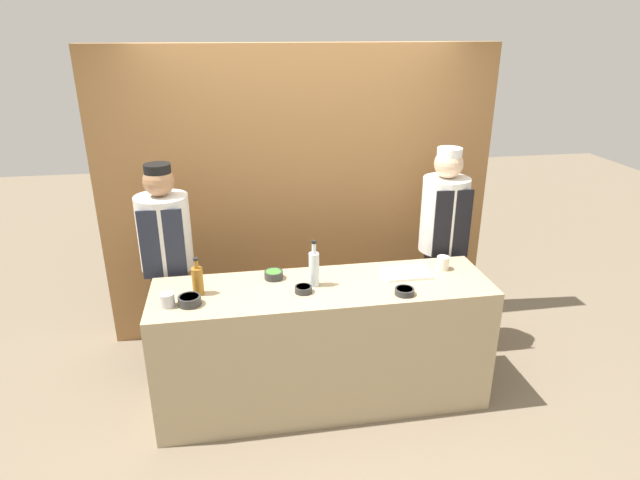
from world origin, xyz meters
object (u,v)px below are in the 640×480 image
bottle_clear (314,268)px  chef_right (442,244)px  sauce_bowl_orange (303,289)px  cutting_board (406,273)px  sauce_bowl_brown (404,291)px  chef_left (168,265)px  bottle_amber (198,280)px  cup_steel (167,300)px  sauce_bowl_green (274,274)px  cup_cream (443,263)px  sauce_bowl_purple (190,300)px

bottle_clear → chef_right: size_ratio=0.19×
sauce_bowl_orange → cutting_board: 0.76m
sauce_bowl_brown → chef_left: chef_left is taller
cutting_board → chef_right: (0.45, 0.48, -0.01)m
sauce_bowl_orange → bottle_amber: size_ratio=0.45×
bottle_amber → cup_steel: 0.23m
sauce_bowl_green → cup_steel: cup_steel is taller
sauce_bowl_brown → bottle_clear: (-0.55, 0.22, 0.10)m
bottle_clear → chef_left: chef_left is taller
cup_cream → bottle_clear: bearing=-174.0°
sauce_bowl_brown → sauce_bowl_purple: (-1.35, 0.09, 0.01)m
sauce_bowl_brown → sauce_bowl_purple: bearing=176.2°
sauce_bowl_orange → cup_cream: cup_cream is taller
sauce_bowl_purple → cutting_board: bearing=7.5°
cup_steel → sauce_bowl_purple: bearing=-1.0°
cutting_board → cup_steel: (-1.59, -0.19, 0.03)m
chef_left → cutting_board: bearing=-16.3°
sauce_bowl_orange → sauce_bowl_green: bearing=125.8°
bottle_clear → chef_left: (-0.99, 0.54, -0.15)m
chef_right → bottle_clear: bearing=-153.9°
sauce_bowl_purple → chef_left: chef_left is taller
sauce_bowl_brown → cup_steel: bearing=176.4°
sauce_bowl_green → sauce_bowl_brown: bearing=-24.9°
sauce_bowl_green → sauce_bowl_orange: bearing=-54.2°
sauce_bowl_orange → bottle_amber: 0.68m
sauce_bowl_brown → sauce_bowl_purple: sauce_bowl_purple is taller
sauce_bowl_purple → sauce_bowl_green: bearing=27.4°
sauce_bowl_brown → bottle_amber: size_ratio=0.50×
cup_cream → chef_left: (-1.93, 0.45, -0.07)m
bottle_clear → cup_steel: bearing=-172.0°
bottle_clear → chef_right: 1.24m
bottle_amber → chef_left: size_ratio=0.15×
sauce_bowl_green → bottle_clear: bottle_clear is taller
sauce_bowl_orange → cup_cream: size_ratio=1.18×
sauce_bowl_purple → cutting_board: size_ratio=0.45×
cup_cream → chef_right: size_ratio=0.06×
cutting_board → chef_left: bearing=163.7°
sauce_bowl_green → chef_right: size_ratio=0.08×
bottle_clear → chef_left: size_ratio=0.20×
sauce_bowl_orange → chef_right: chef_right is taller
sauce_bowl_green → cutting_board: 0.92m
sauce_bowl_brown → bottle_amber: (-1.30, 0.23, 0.08)m
chef_left → bottle_amber: bearing=-65.8°
sauce_bowl_green → sauce_bowl_purple: bearing=-152.6°
chef_right → chef_left: bearing=180.0°
sauce_bowl_orange → bottle_clear: (0.08, 0.09, 0.10)m
sauce_bowl_brown → chef_left: bearing=153.6°
sauce_bowl_brown → sauce_bowl_green: size_ratio=0.99×
sauce_bowl_green → cutting_board: (0.92, -0.09, -0.02)m
sauce_bowl_purple → sauce_bowl_orange: sauce_bowl_purple is taller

